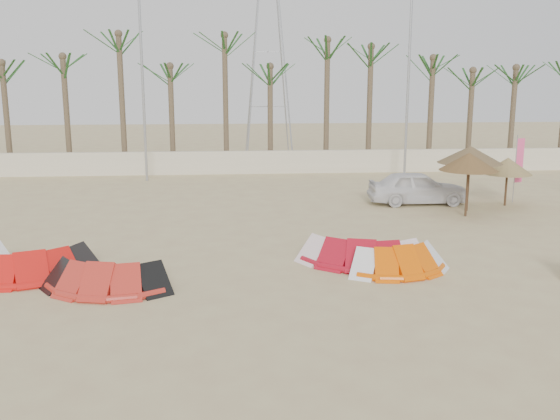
{
  "coord_description": "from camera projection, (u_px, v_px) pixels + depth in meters",
  "views": [
    {
      "loc": [
        -1.55,
        -13.3,
        5.48
      ],
      "look_at": [
        0.0,
        6.0,
        1.3
      ],
      "focal_mm": 40.0,
      "sensor_mm": 36.0,
      "label": 1
    }
  ],
  "objects": [
    {
      "name": "lamp_b",
      "position": [
        143.0,
        70.0,
        32.04
      ],
      "size": [
        1.25,
        0.14,
        11.0
      ],
      "color": "#A5A8AD",
      "rests_on": "ground"
    },
    {
      "name": "ground",
      "position": [
        301.0,
        321.0,
        14.24
      ],
      "size": [
        120.0,
        120.0,
        0.0
      ],
      "primitive_type": "plane",
      "color": "#C7BA81",
      "rests_on": "ground"
    },
    {
      "name": "lamp_c",
      "position": [
        409.0,
        70.0,
        33.14
      ],
      "size": [
        1.25,
        0.14,
        11.0
      ],
      "color": "#A5A8AD",
      "rests_on": "ground"
    },
    {
      "name": "flag_pink",
      "position": [
        519.0,
        163.0,
        27.22
      ],
      "size": [
        0.44,
        0.16,
        2.98
      ],
      "color": "#A5A8AD",
      "rests_on": "ground"
    },
    {
      "name": "parasol_right",
      "position": [
        508.0,
        166.0,
        26.52
      ],
      "size": [
        2.07,
        2.07,
        2.08
      ],
      "color": "#4C331E",
      "rests_on": "ground"
    },
    {
      "name": "parasol_mid",
      "position": [
        469.0,
        162.0,
        24.38
      ],
      "size": [
        2.3,
        2.3,
        2.54
      ],
      "color": "#4C331E",
      "rests_on": "ground"
    },
    {
      "name": "boundary_wall",
      "position": [
        258.0,
        162.0,
        35.54
      ],
      "size": [
        60.0,
        0.3,
        1.3
      ],
      "primitive_type": "cube",
      "color": "beige",
      "rests_on": "ground"
    },
    {
      "name": "pylon",
      "position": [
        269.0,
        160.0,
        41.6
      ],
      "size": [
        3.0,
        3.0,
        14.0
      ],
      "primitive_type": null,
      "color": "#A5A8AD",
      "rests_on": "ground"
    },
    {
      "name": "kite_red_right",
      "position": [
        360.0,
        248.0,
        18.66
      ],
      "size": [
        3.97,
        2.36,
        0.9
      ],
      "color": "#AF0E1F",
      "rests_on": "ground"
    },
    {
      "name": "parasol_left",
      "position": [
        470.0,
        155.0,
        25.37
      ],
      "size": [
        2.62,
        2.62,
        2.69
      ],
      "color": "#4C331E",
      "rests_on": "ground"
    },
    {
      "name": "kite_red_mid",
      "position": [
        107.0,
        273.0,
        16.36
      ],
      "size": [
        3.58,
        2.1,
        0.9
      ],
      "color": "red",
      "rests_on": "ground"
    },
    {
      "name": "car",
      "position": [
        417.0,
        188.0,
        27.09
      ],
      "size": [
        4.26,
        1.77,
        1.44
      ],
      "primitive_type": "imported",
      "rotation": [
        0.0,
        0.0,
        1.56
      ],
      "color": "white",
      "rests_on": "ground"
    },
    {
      "name": "palm_line",
      "position": [
        267.0,
        59.0,
        35.83
      ],
      "size": [
        52.0,
        4.0,
        7.7
      ],
      "color": "brown",
      "rests_on": "ground"
    },
    {
      "name": "kite_orange",
      "position": [
        398.0,
        256.0,
        17.83
      ],
      "size": [
        3.22,
        2.1,
        0.9
      ],
      "color": "#F05A01",
      "rests_on": "ground"
    },
    {
      "name": "kite_red_left",
      "position": [
        33.0,
        261.0,
        17.4
      ],
      "size": [
        4.03,
        2.64,
        0.9
      ],
      "color": "red",
      "rests_on": "ground"
    }
  ]
}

